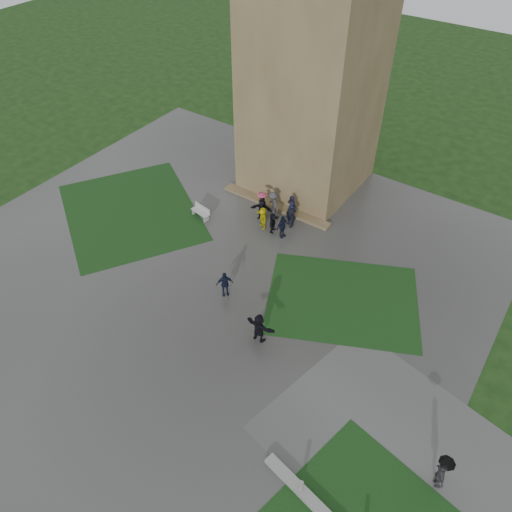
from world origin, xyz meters
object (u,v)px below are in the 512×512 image
Objects in this scene: bench at (201,212)px; pedestrian_near at (259,328)px; tower at (314,69)px; pedestrian_path at (441,473)px; pedestrian_mid at (225,284)px.

pedestrian_near is (9.82, -6.88, 0.50)m from bench.
bench is (-3.81, -8.50, -8.51)m from tower.
pedestrian_path is at bearing -45.98° from tower.
pedestrian_mid is 15.25m from pedestrian_path.
pedestrian_path is (20.85, -9.14, 0.62)m from bench.
pedestrian_path reaches higher than bench.
pedestrian_mid is (2.32, -13.68, -8.10)m from tower.
pedestrian_near is at bearing -68.65° from tower.
pedestrian_path is (11.03, -2.25, 0.12)m from pedestrian_near.
tower reaches higher than pedestrian_path.
tower is at bearing 134.02° from pedestrian_path.
pedestrian_near is at bearing 168.47° from pedestrian_path.
pedestrian_path is at bearing -63.34° from pedestrian_mid.
pedestrian_mid is at bearing -30.08° from bench.
tower reaches higher than pedestrian_mid.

